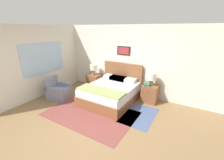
{
  "coord_description": "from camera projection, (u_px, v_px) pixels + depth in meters",
  "views": [
    {
      "loc": [
        2.35,
        -2.47,
        2.48
      ],
      "look_at": [
        0.01,
        1.45,
        0.88
      ],
      "focal_mm": 24.0,
      "sensor_mm": 36.0,
      "label": 1
    }
  ],
  "objects": [
    {
      "name": "area_rug_bedside",
      "position": [
        139.0,
        115.0,
        4.49
      ],
      "size": [
        0.88,
        1.31,
        0.01
      ],
      "color": "#47567F",
      "rests_on": "ground_plane"
    },
    {
      "name": "book_hardcover_middle",
      "position": [
        147.0,
        84.0,
        5.14
      ],
      "size": [
        0.23,
        0.29,
        0.04
      ],
      "rotation": [
        0.0,
        0.0,
        0.17
      ],
      "color": "#4C7551",
      "rests_on": "book_thick_bottom"
    },
    {
      "name": "wall_left",
      "position": [
        52.0,
        59.0,
        5.88
      ],
      "size": [
        0.08,
        5.04,
        2.6
      ],
      "color": "silver",
      "rests_on": "ground_plane"
    },
    {
      "name": "nightstand_by_door",
      "position": [
        150.0,
        93.0,
        5.25
      ],
      "size": [
        0.53,
        0.54,
        0.61
      ],
      "color": "brown",
      "rests_on": "ground_plane"
    },
    {
      "name": "book_thick_bottom",
      "position": [
        147.0,
        85.0,
        5.16
      ],
      "size": [
        0.22,
        0.23,
        0.03
      ],
      "rotation": [
        0.0,
        0.0,
        -0.0
      ],
      "color": "#335693",
      "rests_on": "nightstand_by_door"
    },
    {
      "name": "wall_back",
      "position": [
        128.0,
        61.0,
        5.7
      ],
      "size": [
        7.69,
        0.09,
        2.6
      ],
      "color": "silver",
      "rests_on": "ground_plane"
    },
    {
      "name": "area_rug_main",
      "position": [
        90.0,
        113.0,
        4.58
      ],
      "size": [
        2.67,
        1.73,
        0.01
      ],
      "color": "brown",
      "rests_on": "ground_plane"
    },
    {
      "name": "bed",
      "position": [
        111.0,
        92.0,
        5.29
      ],
      "size": [
        1.61,
        1.9,
        1.21
      ],
      "color": "brown",
      "rests_on": "ground_plane"
    },
    {
      "name": "table_lamp_near_window",
      "position": [
        94.0,
        68.0,
        6.22
      ],
      "size": [
        0.29,
        0.29,
        0.44
      ],
      "color": "slate",
      "rests_on": "nightstand_near_window"
    },
    {
      "name": "table_lamp_by_door",
      "position": [
        152.0,
        77.0,
        5.03
      ],
      "size": [
        0.29,
        0.29,
        0.44
      ],
      "color": "slate",
      "rests_on": "nightstand_by_door"
    },
    {
      "name": "nightstand_near_window",
      "position": [
        95.0,
        81.0,
        6.42
      ],
      "size": [
        0.53,
        0.54,
        0.61
      ],
      "color": "brown",
      "rests_on": "ground_plane"
    },
    {
      "name": "ground_plane",
      "position": [
        84.0,
        127.0,
        3.96
      ],
      "size": [
        16.0,
        16.0,
        0.0
      ],
      "primitive_type": "plane",
      "color": "olive"
    },
    {
      "name": "armchair",
      "position": [
        58.0,
        91.0,
        5.52
      ],
      "size": [
        0.84,
        0.83,
        0.8
      ],
      "rotation": [
        0.0,
        0.0,
        -1.28
      ],
      "color": "gray",
      "rests_on": "ground_plane"
    },
    {
      "name": "book_novel_upper",
      "position": [
        147.0,
        83.0,
        5.13
      ],
      "size": [
        0.22,
        0.26,
        0.04
      ],
      "rotation": [
        0.0,
        0.0,
        0.13
      ],
      "color": "#4C7551",
      "rests_on": "book_hardcover_middle"
    }
  ]
}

